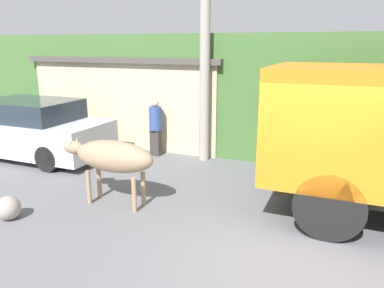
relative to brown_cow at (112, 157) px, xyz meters
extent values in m
plane|color=slate|center=(3.44, -0.39, -0.97)|extent=(60.00, 60.00, 0.00)
cube|color=#426B33|center=(3.44, 6.86, 0.70)|extent=(32.00, 6.26, 3.35)
cube|color=#C6B793|center=(-2.22, 4.86, 0.30)|extent=(6.14, 2.40, 2.54)
cube|color=#4C4742|center=(-2.22, 4.86, 1.65)|extent=(6.44, 2.70, 0.16)
cube|color=orange|center=(3.87, 1.20, 0.76)|extent=(2.15, 2.32, 1.97)
cube|color=#232D38|center=(2.77, 1.20, 1.11)|extent=(0.04, 1.97, 0.69)
cylinder|color=black|center=(3.98, 0.29, -0.41)|extent=(1.13, 0.51, 1.13)
ellipsoid|color=#9E7F60|center=(0.05, 0.00, 0.02)|extent=(1.67, 0.62, 0.62)
ellipsoid|color=#9E7F60|center=(-0.90, 0.00, 0.09)|extent=(0.46, 0.27, 0.27)
cone|color=#B7AD93|center=(-0.90, -0.11, 0.23)|extent=(0.06, 0.06, 0.11)
cone|color=#B7AD93|center=(-0.90, 0.11, 0.23)|extent=(0.06, 0.06, 0.11)
cylinder|color=#9E7F60|center=(-0.47, -0.17, -0.63)|extent=(0.09, 0.09, 0.68)
cylinder|color=#9E7F60|center=(-0.47, 0.17, -0.63)|extent=(0.09, 0.09, 0.68)
cylinder|color=#9E7F60|center=(0.56, -0.17, -0.63)|extent=(0.09, 0.09, 0.68)
cylinder|color=#9E7F60|center=(0.56, 0.17, -0.63)|extent=(0.09, 0.09, 0.68)
cube|color=silver|center=(-4.07, 1.88, -0.35)|extent=(4.65, 1.90, 0.88)
cube|color=#232D38|center=(-3.96, 1.88, 0.36)|extent=(2.56, 1.75, 0.54)
cylinder|color=black|center=(-2.63, 1.08, -0.64)|extent=(0.66, 0.30, 0.66)
cube|color=#38332D|center=(-0.81, 3.30, -0.60)|extent=(0.31, 0.22, 0.75)
cylinder|color=#334C8C|center=(-0.81, 3.30, 0.10)|extent=(0.38, 0.38, 0.65)
sphere|color=#DBB28E|center=(-0.81, 3.30, 0.53)|extent=(0.21, 0.21, 0.21)
cylinder|color=#9E998E|center=(0.60, 3.44, 1.72)|extent=(0.27, 0.27, 5.39)
sphere|color=gray|center=(-1.38, -1.31, -0.75)|extent=(0.44, 0.44, 0.44)
camera|label=1|loc=(4.06, -5.77, 2.11)|focal=35.00mm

